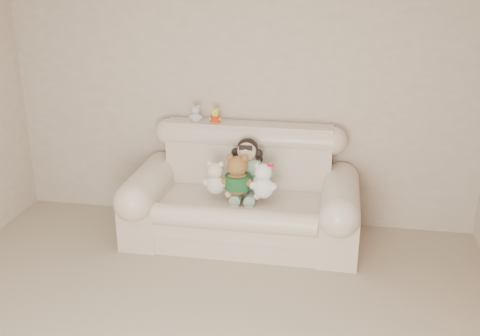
% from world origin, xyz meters
% --- Properties ---
extents(wall_back, '(4.50, 0.00, 4.50)m').
position_xyz_m(wall_back, '(0.00, 2.50, 1.30)').
color(wall_back, beige).
rests_on(wall_back, ground).
extents(sofa, '(2.10, 0.95, 1.03)m').
position_xyz_m(sofa, '(0.10, 2.00, 0.52)').
color(sofa, beige).
rests_on(sofa, floor).
extents(seated_child, '(0.36, 0.42, 0.55)m').
position_xyz_m(seated_child, '(0.13, 2.08, 0.69)').
color(seated_child, '#2C6C43').
rests_on(seated_child, sofa).
extents(brown_teddy, '(0.35, 0.31, 0.44)m').
position_xyz_m(brown_teddy, '(0.08, 1.88, 0.72)').
color(brown_teddy, brown).
rests_on(brown_teddy, sofa).
extents(white_cat, '(0.29, 0.26, 0.38)m').
position_xyz_m(white_cat, '(0.31, 1.87, 0.69)').
color(white_cat, white).
rests_on(white_cat, sofa).
extents(cream_teddy, '(0.24, 0.19, 0.36)m').
position_xyz_m(cream_teddy, '(-0.12, 1.88, 0.68)').
color(cream_teddy, silver).
rests_on(cream_teddy, sofa).
extents(yellow_mini_bear, '(0.14, 0.12, 0.18)m').
position_xyz_m(yellow_mini_bear, '(-0.22, 2.33, 1.10)').
color(yellow_mini_bear, yellow).
rests_on(yellow_mini_bear, sofa).
extents(grey_mini_plush, '(0.14, 0.11, 0.20)m').
position_xyz_m(grey_mini_plush, '(-0.40, 2.34, 1.11)').
color(grey_mini_plush, silver).
rests_on(grey_mini_plush, sofa).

